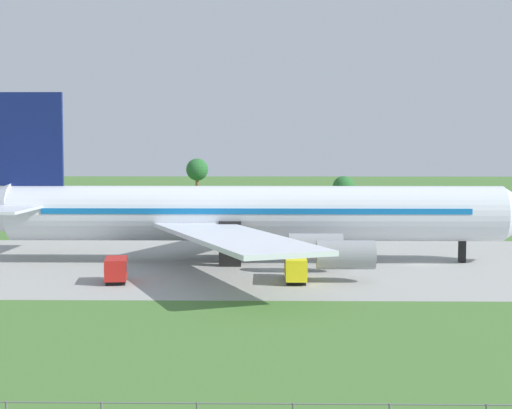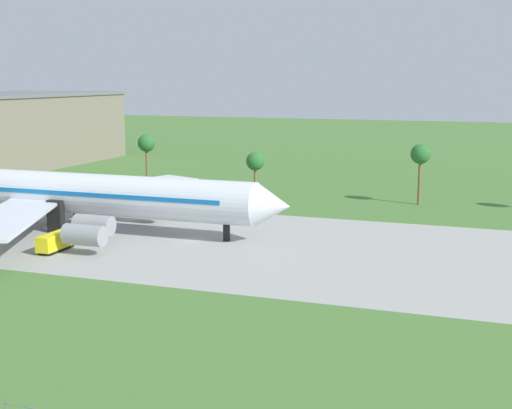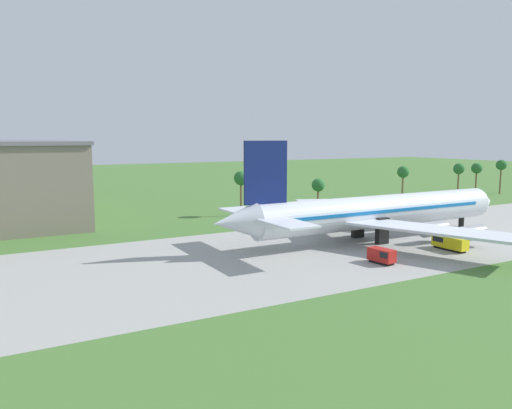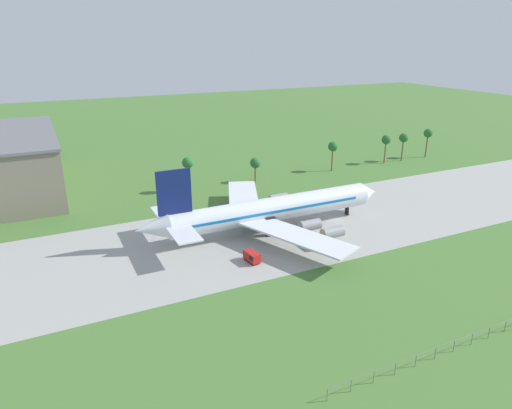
{
  "view_description": "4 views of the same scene",
  "coord_description": "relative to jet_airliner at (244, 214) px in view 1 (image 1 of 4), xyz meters",
  "views": [
    {
      "loc": [
        -16.97,
        -86.9,
        12.55
      ],
      "look_at": [
        -18.57,
        1.16,
        6.53
      ],
      "focal_mm": 55.0,
      "sensor_mm": 36.0,
      "label": 1
    },
    {
      "loc": [
        41.69,
        -90.07,
        22.81
      ],
      "look_at": [
        9.1,
        1.16,
        5.53
      ],
      "focal_mm": 50.0,
      "sensor_mm": 36.0,
      "label": 2
    },
    {
      "loc": [
        -85.92,
        -70.49,
        19.65
      ],
      "look_at": [
        -46.24,
        1.16,
        8.62
      ],
      "focal_mm": 35.0,
      "sensor_mm": 36.0,
      "label": 3
    },
    {
      "loc": [
        -70.28,
        -95.28,
        47.03
      ],
      "look_at": [
        -21.84,
        5.0,
        6.0
      ],
      "focal_mm": 32.0,
      "sensor_mm": 36.0,
      "label": 4
    }
  ],
  "objects": [
    {
      "name": "baggage_tug",
      "position": [
        5.34,
        -12.87,
        -4.15
      ],
      "size": [
        2.06,
        6.48,
        2.43
      ],
      "color": "black",
      "rests_on": "ground_plane"
    },
    {
      "name": "taxiway_strip",
      "position": [
        19.88,
        -1.16,
        -5.45
      ],
      "size": [
        320.0,
        44.0,
        0.02
      ],
      "color": "#9E9E99",
      "rests_on": "ground_plane"
    },
    {
      "name": "ground_plane",
      "position": [
        19.88,
        -1.16,
        -5.46
      ],
      "size": [
        600.0,
        600.0,
        0.0
      ],
      "primitive_type": "plane",
      "color": "#477233"
    },
    {
      "name": "jet_airliner",
      "position": [
        0.0,
        0.0,
        0.0
      ],
      "size": [
        68.03,
        58.79,
        19.14
      ],
      "color": "silver",
      "rests_on": "ground_plane"
    },
    {
      "name": "catering_van",
      "position": [
        -11.75,
        -14.5,
        -4.18
      ],
      "size": [
        2.6,
        4.5,
        2.37
      ],
      "color": "black",
      "rests_on": "ground_plane"
    }
  ]
}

